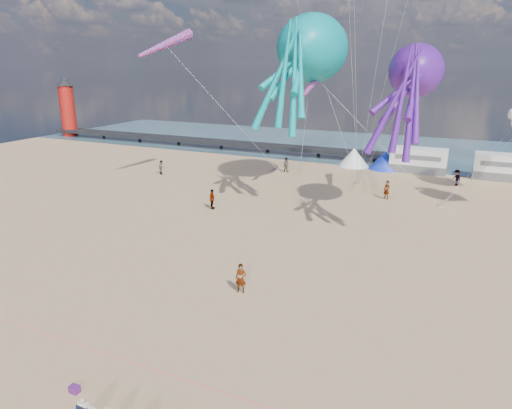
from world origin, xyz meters
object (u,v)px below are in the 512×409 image
at_px(sandbag_d, 421,189).
at_px(kite_octopus_teal, 313,48).
at_px(beachgoer_7, 286,165).
at_px(sandbag_e, 358,183).
at_px(windsock_left, 165,45).
at_px(motorhome_0, 418,160).
at_px(sandbag_a, 298,193).
at_px(kite_octopus_purple, 416,71).
at_px(tent_blue, 385,160).
at_px(lighthouse, 68,111).
at_px(motorhome_1, 505,167).
at_px(standing_person, 241,278).
at_px(sandbag_b, 391,197).
at_px(windsock_right, 422,66).
at_px(windsock_mid, 317,79).
at_px(beachgoer_2, 457,178).
at_px(beachgoer_3, 212,199).
at_px(beachgoer_5, 387,190).
at_px(cooler_purple, 75,389).
at_px(tent_white, 354,157).
at_px(beachgoer_1, 162,167).
at_px(sandbag_c, 441,205).

relative_size(sandbag_d, kite_octopus_teal, 0.04).
bearing_deg(beachgoer_7, sandbag_e, 176.54).
bearing_deg(windsock_left, motorhome_0, 56.71).
distance_m(sandbag_a, kite_octopus_purple, 17.06).
bearing_deg(tent_blue, kite_octopus_purple, -76.31).
distance_m(lighthouse, windsock_left, 45.41).
height_order(motorhome_0, sandbag_d, motorhome_0).
xyz_separation_m(tent_blue, sandbag_a, (-6.12, -15.49, -1.09)).
height_order(lighthouse, motorhome_1, lighthouse).
distance_m(standing_person, sandbag_d, 29.38).
bearing_deg(sandbag_b, kite_octopus_purple, -74.41).
height_order(motorhome_1, kite_octopus_teal, kite_octopus_teal).
height_order(beachgoer_7, windsock_right, windsock_right).
distance_m(windsock_left, windsock_mid, 15.73).
relative_size(beachgoer_2, beachgoer_3, 0.96).
xyz_separation_m(beachgoer_7, kite_octopus_purple, (15.75, -13.30, 11.47)).
xyz_separation_m(sandbag_a, kite_octopus_purple, (10.99, -4.48, 12.26)).
distance_m(sandbag_d, windsock_left, 30.61).
xyz_separation_m(standing_person, beachgoer_5, (4.46, 23.33, 0.04)).
bearing_deg(motorhome_1, cooler_purple, -110.50).
distance_m(tent_white, sandbag_e, 9.52).
height_order(lighthouse, sandbag_a, lighthouse).
xyz_separation_m(beachgoer_7, windsock_right, (15.60, -8.13, 11.82)).
distance_m(kite_octopus_teal, windsock_right, 10.52).
bearing_deg(standing_person, beachgoer_7, 94.94).
distance_m(sandbag_b, windsock_right, 12.83).
xyz_separation_m(kite_octopus_teal, windsock_mid, (0.72, -0.57, -2.83)).
bearing_deg(lighthouse, beachgoer_1, -28.29).
height_order(lighthouse, beachgoer_2, lighthouse).
relative_size(motorhome_0, standing_person, 3.68).
relative_size(lighthouse, motorhome_0, 1.36).
bearing_deg(windsock_mid, kite_octopus_purple, -23.88).
bearing_deg(sandbag_e, windsock_left, -153.56).
relative_size(beachgoer_7, sandbag_a, 3.60).
distance_m(tent_blue, beachgoer_2, 10.03).
height_order(beachgoer_1, windsock_mid, windsock_mid).
xyz_separation_m(tent_blue, sandbag_c, (7.68, -14.01, -1.09)).
relative_size(motorhome_1, kite_octopus_teal, 0.50).
bearing_deg(beachgoer_1, kite_octopus_purple, -159.11).
height_order(sandbag_c, windsock_mid, windsock_mid).
bearing_deg(beachgoer_5, beachgoer_1, -152.28).
bearing_deg(standing_person, sandbag_c, 55.79).
height_order(tent_white, sandbag_b, tent_white).
height_order(lighthouse, beachgoer_1, lighthouse).
xyz_separation_m(beachgoer_7, sandbag_d, (16.23, -1.86, -0.79)).
relative_size(motorhome_1, windsock_right, 1.31).
relative_size(beachgoer_1, windsock_right, 0.34).
relative_size(motorhome_0, sandbag_c, 13.20).
bearing_deg(standing_person, kite_octopus_purple, 56.72).
bearing_deg(tent_white, beachgoer_1, -144.75).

